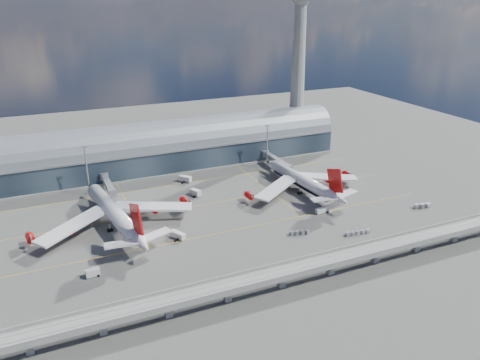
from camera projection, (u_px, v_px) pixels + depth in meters
name	position (u px, v px, depth m)	size (l,w,h in m)	color
ground	(222.00, 221.00, 208.15)	(500.00, 500.00, 0.00)	#474744
taxi_lines	(205.00, 202.00, 226.96)	(200.00, 80.12, 0.01)	gold
terminal	(172.00, 148.00, 270.37)	(200.00, 30.00, 28.00)	#1F2A35
control_tower	(298.00, 68.00, 291.73)	(19.00, 19.00, 103.00)	gray
guideway	(282.00, 273.00, 159.39)	(220.00, 8.50, 7.20)	gray
floodlight_mast_left	(87.00, 169.00, 231.20)	(3.00, 0.70, 25.70)	gray
floodlight_mast_right	(267.00, 145.00, 268.72)	(3.00, 0.70, 25.70)	gray
airliner_left	(115.00, 214.00, 199.76)	(71.28, 74.99, 22.87)	white
airliner_right	(303.00, 181.00, 237.78)	(64.32, 67.24, 21.32)	white
jet_bridge_left	(108.00, 183.00, 236.03)	(4.40, 28.00, 7.25)	gray
jet_bridge_right	(275.00, 160.00, 269.90)	(4.40, 32.00, 7.25)	gray
service_truck_0	(178.00, 235.00, 192.83)	(5.35, 7.19, 2.88)	silver
service_truck_1	(93.00, 273.00, 166.70)	(5.08, 2.76, 2.86)	silver
service_truck_2	(322.00, 210.00, 215.61)	(7.14, 2.92, 2.51)	silver
service_truck_3	(338.00, 181.00, 249.52)	(4.79, 5.54, 2.59)	silver
service_truck_4	(196.00, 193.00, 233.90)	(4.64, 6.27, 3.30)	silver
service_truck_5	(185.00, 179.00, 251.50)	(6.60, 6.84, 3.32)	silver
cargo_train_0	(300.00, 233.00, 196.33)	(9.18, 3.64, 1.52)	gray
cargo_train_1	(358.00, 233.00, 196.32)	(11.70, 2.81, 1.54)	gray
cargo_train_2	(422.00, 206.00, 220.94)	(8.79, 3.82, 1.93)	gray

